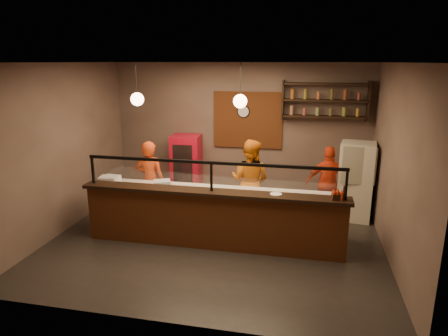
% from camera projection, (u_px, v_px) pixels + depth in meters
% --- Properties ---
extents(floor, '(6.00, 6.00, 0.00)m').
position_uv_depth(floor, '(216.00, 240.00, 7.43)').
color(floor, black).
rests_on(floor, ground).
extents(ceiling, '(6.00, 6.00, 0.00)m').
position_uv_depth(ceiling, '(215.00, 62.00, 6.60)').
color(ceiling, '#3B322D').
rests_on(ceiling, wall_back).
extents(wall_back, '(6.00, 0.00, 6.00)m').
position_uv_depth(wall_back, '(239.00, 132.00, 9.38)').
color(wall_back, '#6D5950').
rests_on(wall_back, floor).
extents(wall_left, '(0.00, 5.00, 5.00)m').
position_uv_depth(wall_left, '(62.00, 149.00, 7.61)').
color(wall_left, '#6D5950').
rests_on(wall_left, floor).
extents(wall_right, '(0.00, 5.00, 5.00)m').
position_uv_depth(wall_right, '(397.00, 165.00, 6.42)').
color(wall_right, '#6D5950').
rests_on(wall_right, floor).
extents(wall_front, '(6.00, 0.00, 6.00)m').
position_uv_depth(wall_front, '(167.00, 205.00, 4.65)').
color(wall_front, '#6D5950').
rests_on(wall_front, floor).
extents(brick_patch, '(1.60, 0.04, 1.30)m').
position_uv_depth(brick_patch, '(248.00, 120.00, 9.23)').
color(brick_patch, brown).
rests_on(brick_patch, wall_back).
extents(service_counter, '(4.60, 0.25, 1.00)m').
position_uv_depth(service_counter, '(212.00, 221.00, 7.02)').
color(service_counter, brown).
rests_on(service_counter, floor).
extents(counter_ledge, '(4.70, 0.37, 0.06)m').
position_uv_depth(counter_ledge, '(212.00, 192.00, 6.88)').
color(counter_ledge, black).
rests_on(counter_ledge, service_counter).
extents(worktop_cabinet, '(4.60, 0.75, 0.85)m').
position_uv_depth(worktop_cabinet, '(218.00, 215.00, 7.51)').
color(worktop_cabinet, gray).
rests_on(worktop_cabinet, floor).
extents(worktop, '(4.60, 0.75, 0.05)m').
position_uv_depth(worktop, '(218.00, 192.00, 7.39)').
color(worktop, white).
rests_on(worktop, worktop_cabinet).
extents(sneeze_guard, '(4.50, 0.05, 0.52)m').
position_uv_depth(sneeze_guard, '(211.00, 173.00, 6.79)').
color(sneeze_guard, white).
rests_on(sneeze_guard, counter_ledge).
extents(wall_shelving, '(1.84, 0.28, 0.85)m').
position_uv_depth(wall_shelving, '(325.00, 100.00, 8.62)').
color(wall_shelving, black).
rests_on(wall_shelving, wall_back).
extents(wall_clock, '(0.30, 0.04, 0.30)m').
position_uv_depth(wall_clock, '(244.00, 111.00, 9.19)').
color(wall_clock, black).
rests_on(wall_clock, wall_back).
extents(pendant_left, '(0.24, 0.24, 0.77)m').
position_uv_depth(pendant_left, '(137.00, 99.00, 7.26)').
color(pendant_left, black).
rests_on(pendant_left, ceiling).
extents(pendant_right, '(0.24, 0.24, 0.77)m').
position_uv_depth(pendant_right, '(240.00, 101.00, 6.88)').
color(pendant_right, black).
rests_on(pendant_right, ceiling).
extents(cook_left, '(0.62, 0.43, 1.66)m').
position_uv_depth(cook_left, '(150.00, 180.00, 8.27)').
color(cook_left, red).
rests_on(cook_left, floor).
extents(cook_mid, '(0.97, 0.84, 1.72)m').
position_uv_depth(cook_mid, '(250.00, 181.00, 8.14)').
color(cook_mid, orange).
rests_on(cook_mid, floor).
extents(cook_right, '(0.92, 0.41, 1.56)m').
position_uv_depth(cook_right, '(328.00, 184.00, 8.23)').
color(cook_right, red).
rests_on(cook_right, floor).
extents(fridge, '(0.76, 0.72, 1.63)m').
position_uv_depth(fridge, '(356.00, 181.00, 8.27)').
color(fridge, beige).
rests_on(fridge, floor).
extents(red_cooler, '(0.70, 0.65, 1.55)m').
position_uv_depth(red_cooler, '(187.00, 167.00, 9.50)').
color(red_cooler, '#B00B24').
rests_on(red_cooler, floor).
extents(pizza_dough, '(0.63, 0.63, 0.01)m').
position_uv_depth(pizza_dough, '(277.00, 194.00, 7.17)').
color(pizza_dough, beige).
rests_on(pizza_dough, worktop).
extents(prep_tub_a, '(0.37, 0.31, 0.17)m').
position_uv_depth(prep_tub_a, '(109.00, 181.00, 7.72)').
color(prep_tub_a, silver).
rests_on(prep_tub_a, worktop).
extents(prep_tub_b, '(0.32, 0.26, 0.15)m').
position_uv_depth(prep_tub_b, '(112.00, 180.00, 7.81)').
color(prep_tub_b, white).
rests_on(prep_tub_b, worktop).
extents(prep_tub_c, '(0.38, 0.35, 0.15)m').
position_uv_depth(prep_tub_c, '(162.00, 184.00, 7.50)').
color(prep_tub_c, silver).
rests_on(prep_tub_c, worktop).
extents(rolling_pin, '(0.35, 0.16, 0.06)m').
position_uv_depth(rolling_pin, '(155.00, 185.00, 7.63)').
color(rolling_pin, gold).
rests_on(rolling_pin, worktop).
extents(condiment_caddy, '(0.19, 0.16, 0.10)m').
position_uv_depth(condiment_caddy, '(337.00, 197.00, 6.43)').
color(condiment_caddy, black).
rests_on(condiment_caddy, counter_ledge).
extents(pepper_mill, '(0.06, 0.06, 0.22)m').
position_uv_depth(pepper_mill, '(344.00, 193.00, 6.41)').
color(pepper_mill, black).
rests_on(pepper_mill, counter_ledge).
extents(small_plate, '(0.24, 0.24, 0.01)m').
position_uv_depth(small_plate, '(276.00, 194.00, 6.68)').
color(small_plate, white).
rests_on(small_plate, counter_ledge).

